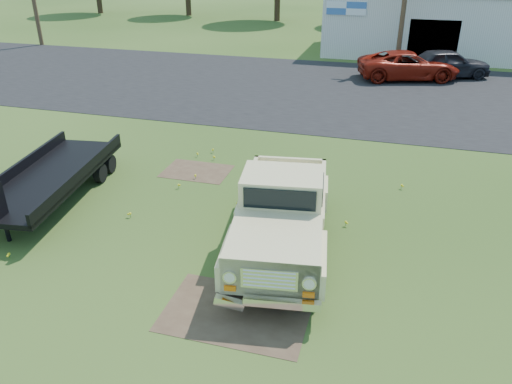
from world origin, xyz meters
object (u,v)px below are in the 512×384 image
(flatbed_trailer, at_px, (50,173))
(dark_sedan, at_px, (448,63))
(red_pickup, at_px, (408,66))
(vintage_pickup_truck, at_px, (282,213))

(flatbed_trailer, relative_size, dark_sedan, 1.35)
(dark_sedan, bearing_deg, red_pickup, 95.99)
(vintage_pickup_truck, distance_m, flatbed_trailer, 7.24)
(vintage_pickup_truck, xyz_separation_m, dark_sedan, (4.95, 20.03, -0.26))
(vintage_pickup_truck, bearing_deg, dark_sedan, 68.01)
(vintage_pickup_truck, height_order, red_pickup, vintage_pickup_truck)
(flatbed_trailer, bearing_deg, dark_sedan, 49.75)
(vintage_pickup_truck, xyz_separation_m, red_pickup, (2.82, 18.99, -0.29))
(red_pickup, distance_m, dark_sedan, 2.37)
(vintage_pickup_truck, distance_m, dark_sedan, 20.63)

